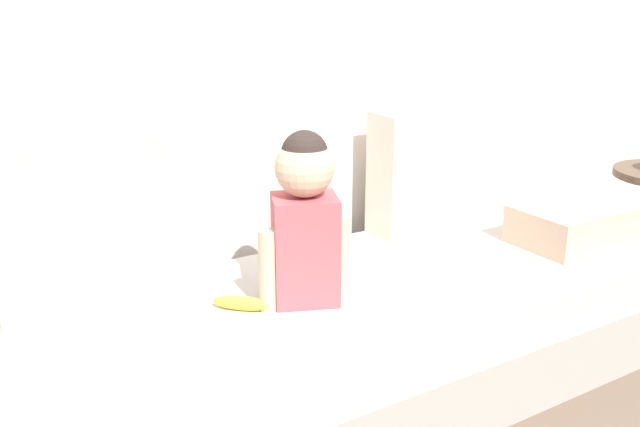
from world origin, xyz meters
The scene contains 8 objects.
ground_plane centered at (0.00, 0.00, 0.00)m, with size 12.00×12.00×0.00m, color brown.
back_wall centered at (0.00, 0.53, 1.19)m, with size 5.62×0.10×2.38m, color silver.
couch centered at (0.00, 0.00, 0.19)m, with size 2.42×0.80×0.38m.
throw_pillow_left centered at (-0.67, 0.30, 0.62)m, with size 0.48×0.16×0.47m, color #99A393.
throw_pillow_right centered at (0.67, 0.30, 0.61)m, with size 0.59×0.16×0.45m, color beige.
toddler centered at (-0.12, -0.02, 0.64)m, with size 0.29×0.21×0.50m.
banana centered at (-0.31, 0.02, 0.40)m, with size 0.17×0.04×0.04m, color yellow.
folded_blanket centered at (0.93, -0.10, 0.45)m, with size 0.40×0.28×0.13m, color tan.
Camera 1 is at (-1.08, -1.64, 1.26)m, focal length 39.80 mm.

